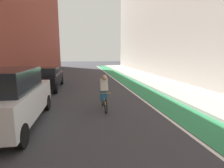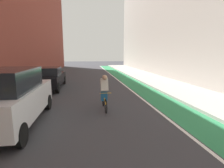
% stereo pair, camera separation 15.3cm
% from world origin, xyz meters
% --- Properties ---
extents(ground_plane, '(89.42, 89.42, 0.00)m').
position_xyz_m(ground_plane, '(0.00, 16.32, 0.00)').
color(ground_plane, '#38383D').
extents(bike_lane_paint, '(1.60, 40.65, 0.00)m').
position_xyz_m(bike_lane_paint, '(3.42, 18.32, 0.00)').
color(bike_lane_paint, '#2D8451').
rests_on(bike_lane_paint, ground).
extents(lane_divider_stripe, '(0.12, 40.65, 0.00)m').
position_xyz_m(lane_divider_stripe, '(2.52, 18.32, 0.00)').
color(lane_divider_stripe, white).
rests_on(lane_divider_stripe, ground).
extents(sidewalk_right, '(3.25, 40.65, 0.14)m').
position_xyz_m(sidewalk_right, '(5.84, 18.32, 0.07)').
color(sidewalk_right, '#A8A59E').
rests_on(sidewalk_right, ground).
extents(building_facade_right, '(2.40, 36.65, 13.70)m').
position_xyz_m(building_facade_right, '(8.66, 20.32, 6.85)').
color(building_facade_right, '#B2ADA3').
rests_on(building_facade_right, ground).
extents(parked_suv_white, '(1.99, 4.41, 1.98)m').
position_xyz_m(parked_suv_white, '(-3.17, 9.20, 1.02)').
color(parked_suv_white, silver).
rests_on(parked_suv_white, ground).
extents(parked_sedan_black, '(1.95, 4.60, 1.53)m').
position_xyz_m(parked_sedan_black, '(-3.17, 15.88, 0.79)').
color(parked_sedan_black, black).
rests_on(parked_sedan_black, ground).
extents(cyclist_mid, '(0.48, 1.67, 1.59)m').
position_xyz_m(cyclist_mid, '(0.22, 10.42, 0.80)').
color(cyclist_mid, black).
rests_on(cyclist_mid, ground).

